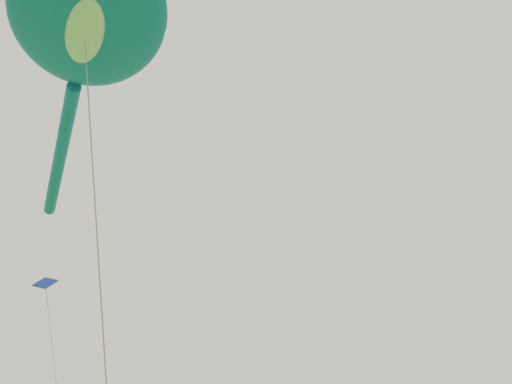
# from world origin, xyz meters

# --- Properties ---
(big_show_kite) EXTENTS (6.28, 11.80, 12.10)m
(big_show_kite) POSITION_xyz_m (-3.50, 11.42, 11.55)
(big_show_kite) COLOR #1E8CBF
(big_show_kite) RESTS_ON ground
(small_kite_diamond_red) EXTENTS (4.37, 1.46, 11.36)m
(small_kite_diamond_red) POSITION_xyz_m (2.12, 25.78, 10.34)
(small_kite_diamond_red) COLOR blue
(small_kite_diamond_red) RESTS_ON ground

